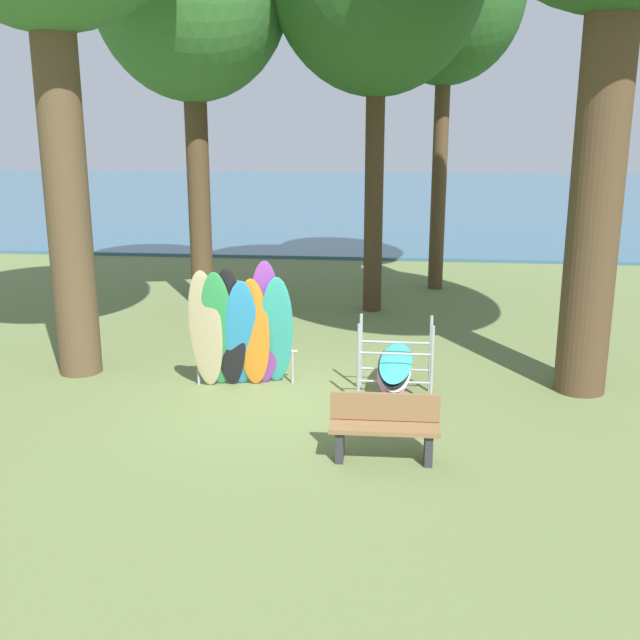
# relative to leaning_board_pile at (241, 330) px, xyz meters

# --- Properties ---
(ground_plane) EXTENTS (80.00, 80.00, 0.00)m
(ground_plane) POSITION_rel_leaning_board_pile_xyz_m (0.76, -0.34, -0.98)
(ground_plane) COLOR olive
(lake_water) EXTENTS (80.00, 36.00, 0.10)m
(lake_water) POSITION_rel_leaning_board_pile_xyz_m (0.76, 29.57, -0.93)
(lake_water) COLOR #38607A
(lake_water) RESTS_ON ground
(leaning_board_pile) EXTENTS (1.71, 0.96, 2.15)m
(leaning_board_pile) POSITION_rel_leaning_board_pile_xyz_m (0.00, 0.00, 0.00)
(leaning_board_pile) COLOR #C6B289
(leaning_board_pile) RESTS_ON ground
(board_storage_rack) EXTENTS (1.15, 2.12, 1.25)m
(board_storage_rack) POSITION_rel_leaning_board_pile_xyz_m (2.43, -0.09, -0.49)
(board_storage_rack) COLOR #9EA0A5
(board_storage_rack) RESTS_ON ground
(park_bench) EXTENTS (1.41, 0.43, 0.85)m
(park_bench) POSITION_rel_leaning_board_pile_xyz_m (2.32, -2.37, -0.53)
(park_bench) COLOR #2D2D33
(park_bench) RESTS_ON ground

